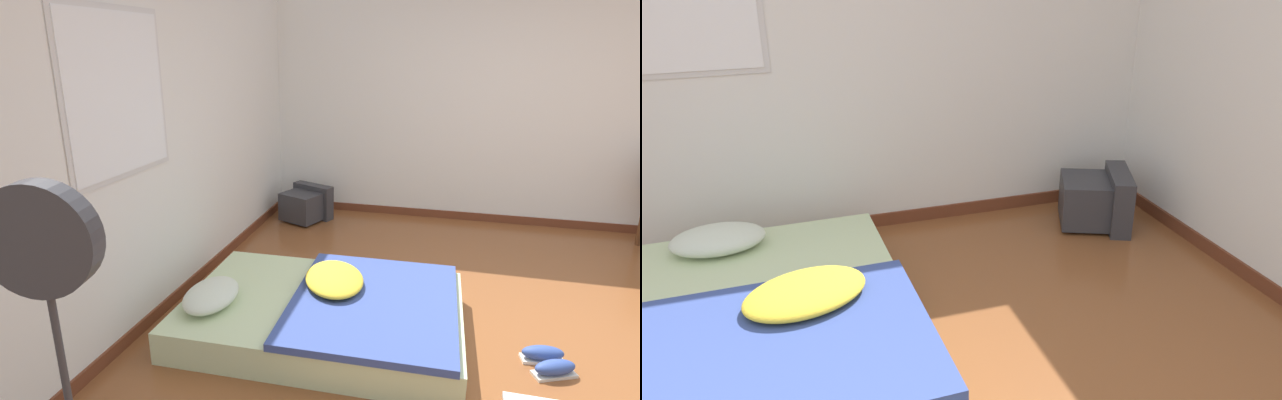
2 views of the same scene
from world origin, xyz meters
TOP-DOWN VIEW (x-y plane):
  - ground_plane at (0.00, 0.00)m, footprint 20.00×20.00m
  - wall_back at (-0.01, 2.71)m, footprint 7.42×0.08m
  - wall_right at (2.54, 0.00)m, footprint 0.08×7.76m
  - mattress_bed at (-0.17, 1.45)m, footprint 1.39×1.92m
  - crt_tv at (2.04, 2.23)m, footprint 0.59×0.59m
  - sneaker_pair at (-0.26, -0.00)m, footprint 0.32×0.33m
  - standing_fan at (-1.91, 2.00)m, footprint 0.34×0.42m

SIDE VIEW (x-z plane):
  - ground_plane at x=0.00m, z-range 0.00..0.00m
  - sneaker_pair at x=-0.26m, z-range 0.00..0.10m
  - mattress_bed at x=-0.17m, z-range -0.04..0.32m
  - crt_tv at x=2.04m, z-range -0.01..0.38m
  - standing_fan at x=-1.91m, z-range 0.32..1.82m
  - wall_right at x=2.54m, z-range -0.01..2.59m
  - wall_back at x=-0.01m, z-range -0.01..2.59m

